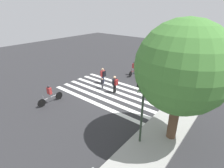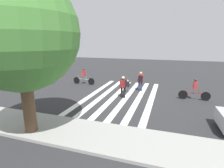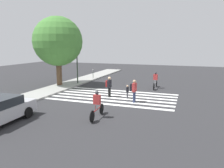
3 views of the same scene
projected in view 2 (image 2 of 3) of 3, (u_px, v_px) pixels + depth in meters
name	position (u px, v px, depth m)	size (l,w,h in m)	color
ground_plane	(121.00, 96.00, 13.82)	(60.00, 60.00, 0.00)	#2D2D30
sidewalk_curb	(85.00, 134.00, 8.04)	(36.00, 2.50, 0.14)	#9E9E99
crosswalk_stripes	(121.00, 96.00, 13.82)	(5.12, 10.00, 0.01)	white
traffic_light	(21.00, 60.00, 9.25)	(0.60, 0.50, 4.66)	#283828
street_tree	(20.00, 33.00, 7.20)	(4.93, 4.93, 7.03)	brown
pedestrian_adult_blue_shirt	(123.00, 85.00, 13.20)	(0.47, 0.40, 1.67)	black
pedestrian_adult_tall_backpack	(128.00, 85.00, 14.73)	(0.30, 0.16, 1.08)	#4C4C51
pedestrian_adult_yellow_jacket	(140.00, 80.00, 15.05)	(0.49, 0.42, 1.69)	navy
cyclist_far_lane	(195.00, 89.00, 12.76)	(2.22, 0.41, 1.62)	black
cyclist_mid_street	(84.00, 76.00, 17.48)	(2.33, 0.40, 1.63)	black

